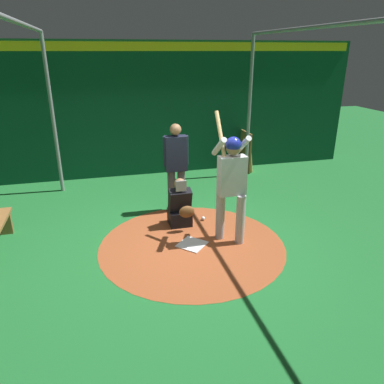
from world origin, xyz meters
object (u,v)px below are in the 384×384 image
batter (231,179)px  baseball_0 (203,218)px  home_plate (192,244)px  catcher (180,207)px  bat_rack (243,151)px  umpire (176,163)px

batter → baseball_0: 1.37m
home_plate → catcher: 0.85m
catcher → bat_rack: size_ratio=0.87×
umpire → baseball_0: 1.18m
batter → bat_rack: batter is taller
baseball_0 → umpire: bearing=-146.6°
home_plate → batter: bearing=91.2°
catcher → baseball_0: catcher is taller
catcher → bat_rack: 3.86m
home_plate → baseball_0: 0.96m
bat_rack → baseball_0: 3.55m
batter → catcher: size_ratio=2.32×
umpire → bat_rack: size_ratio=1.66×
catcher → baseball_0: bearing=99.7°
bat_rack → catcher: bearing=-39.2°
batter → umpire: (-1.43, -0.60, -0.10)m
home_plate → umpire: umpire is taller
baseball_0 → catcher: bearing=-80.3°
baseball_0 → bat_rack: bearing=145.8°
batter → umpire: size_ratio=1.21×
catcher → batter: bearing=41.6°
batter → catcher: batter is taller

